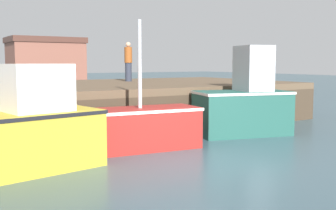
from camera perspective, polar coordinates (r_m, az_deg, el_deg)
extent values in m
cube|color=#38515B|center=(9.80, 3.92, -8.28)|extent=(120.00, 160.00, 0.10)
cube|color=brown|center=(17.61, -1.40, 2.81)|extent=(10.43, 7.76, 0.25)
cube|color=#433527|center=(14.55, 6.05, -0.88)|extent=(10.43, 0.24, 1.27)
cylinder|color=#433527|center=(12.33, -12.27, -2.21)|extent=(0.30, 0.30, 1.27)
cylinder|color=#433527|center=(14.62, 5.85, -0.85)|extent=(0.30, 0.30, 1.27)
cylinder|color=#433527|center=(17.94, 18.19, 0.13)|extent=(0.30, 0.30, 1.27)
cylinder|color=#433527|center=(19.81, -14.67, 0.76)|extent=(0.30, 0.30, 1.27)
cylinder|color=#433527|center=(22.42, 0.83, 1.53)|extent=(0.30, 0.30, 1.27)
cylinder|color=#433527|center=(13.31, -2.43, -1.49)|extent=(4.85, 0.15, 1.16)
cube|color=gold|center=(9.37, -19.88, -4.92)|extent=(3.64, 2.07, 1.29)
cube|color=black|center=(9.28, -20.01, -1.31)|extent=(3.71, 2.11, 0.08)
cube|color=silver|center=(9.40, -17.70, 2.32)|extent=(1.47, 1.28, 1.03)
cube|color=maroon|center=(11.17, -3.87, -3.30)|extent=(3.30, 1.57, 1.13)
cube|color=silver|center=(11.10, -3.89, -0.67)|extent=(3.36, 1.61, 0.08)
cylinder|color=#B7B7BC|center=(11.03, -3.94, 5.67)|extent=(0.11, 0.11, 2.35)
cube|color=#23564C|center=(13.60, 10.24, -1.08)|extent=(3.25, 2.19, 1.43)
cube|color=silver|center=(13.54, 10.29, 1.71)|extent=(3.31, 2.24, 0.08)
cube|color=#B2B7BC|center=(13.68, 11.74, 5.00)|extent=(1.18, 1.39, 1.46)
cylinder|color=#2D3342|center=(18.31, -5.51, 4.57)|extent=(0.29, 0.29, 0.82)
cylinder|color=#994C1E|center=(18.31, -5.54, 6.93)|extent=(0.34, 0.34, 0.69)
sphere|color=tan|center=(18.32, -5.55, 8.35)|extent=(0.22, 0.22, 0.22)
cube|color=brown|center=(39.20, -16.60, 5.23)|extent=(6.20, 4.49, 4.09)
cube|color=#4F2D24|center=(39.25, -16.70, 8.58)|extent=(6.45, 4.67, 0.50)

